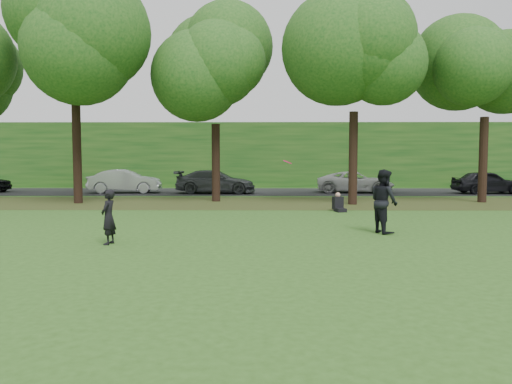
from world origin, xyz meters
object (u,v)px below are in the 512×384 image
(player_right, at_px, (384,201))
(player_left, at_px, (108,217))
(seated_person, at_px, (338,204))
(frisbee, at_px, (287,162))

(player_right, bearing_deg, player_left, 87.08)
(player_left, bearing_deg, seated_person, 145.55)
(player_right, xyz_separation_m, seated_person, (-0.46, 6.14, -0.70))
(frisbee, bearing_deg, seated_person, 69.08)
(player_left, relative_size, player_right, 0.75)
(player_left, distance_m, frisbee, 5.39)
(seated_person, bearing_deg, player_right, -99.10)
(player_right, distance_m, seated_person, 6.20)
(frisbee, bearing_deg, player_left, -164.23)
(frisbee, xyz_separation_m, seated_person, (2.62, 6.85, -1.94))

